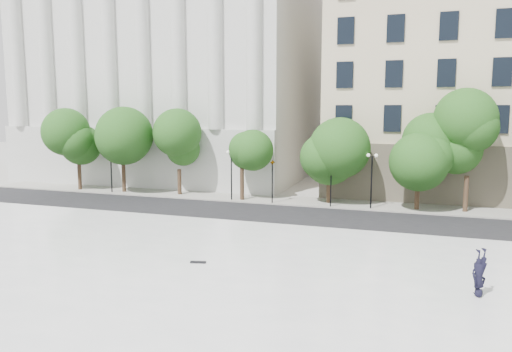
# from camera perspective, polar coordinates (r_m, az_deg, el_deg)

# --- Properties ---
(ground) EXTENTS (160.00, 160.00, 0.00)m
(ground) POSITION_cam_1_polar(r_m,az_deg,el_deg) (21.36, -12.55, -14.53)
(ground) COLOR #B7B4AD
(ground) RESTS_ON ground
(plaza) EXTENTS (44.00, 22.00, 0.45)m
(plaza) POSITION_cam_1_polar(r_m,az_deg,el_deg) (23.72, -8.79, -11.52)
(plaza) COLOR white
(plaza) RESTS_ON ground
(street) EXTENTS (60.00, 8.00, 0.02)m
(street) POSITION_cam_1_polar(r_m,az_deg,el_deg) (37.24, 1.79, -4.57)
(street) COLOR black
(street) RESTS_ON ground
(far_sidewalk) EXTENTS (60.00, 4.00, 0.12)m
(far_sidewalk) POSITION_cam_1_polar(r_m,az_deg,el_deg) (42.90, 4.08, -2.84)
(far_sidewalk) COLOR #99958D
(far_sidewalk) RESTS_ON ground
(building_west) EXTENTS (31.50, 27.65, 25.60)m
(building_west) POSITION_cam_1_polar(r_m,az_deg,el_deg) (61.97, -8.08, 12.34)
(building_west) COLOR beige
(building_west) RESTS_ON ground
(traffic_light_west) EXTENTS (0.51, 1.68, 4.16)m
(traffic_light_west) POSITION_cam_1_polar(r_m,az_deg,el_deg) (41.06, 1.88, 1.77)
(traffic_light_west) COLOR black
(traffic_light_west) RESTS_ON ground
(traffic_light_east) EXTENTS (1.11, 1.91, 4.27)m
(traffic_light_east) POSITION_cam_1_polar(r_m,az_deg,el_deg) (39.95, 8.61, 1.66)
(traffic_light_east) COLOR black
(traffic_light_east) RESTS_ON ground
(person_lying) EXTENTS (1.89, 1.95, 0.54)m
(person_lying) POSITION_cam_1_polar(r_m,az_deg,el_deg) (22.59, 24.07, -11.83)
(person_lying) COLOR black
(person_lying) RESTS_ON plaza
(skateboard) EXTENTS (0.80, 0.38, 0.08)m
(skateboard) POSITION_cam_1_polar(r_m,az_deg,el_deg) (25.08, -6.64, -9.75)
(skateboard) COLOR black
(skateboard) RESTS_ON plaza
(street_trees) EXTENTS (45.95, 5.31, 8.12)m
(street_trees) POSITION_cam_1_polar(r_m,az_deg,el_deg) (41.50, 4.63, 3.86)
(street_trees) COLOR #382619
(street_trees) RESTS_ON ground
(lamp_posts) EXTENTS (35.61, 0.28, 4.46)m
(lamp_posts) POSITION_cam_1_polar(r_m,az_deg,el_deg) (40.95, 4.49, 0.72)
(lamp_posts) COLOR black
(lamp_posts) RESTS_ON ground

